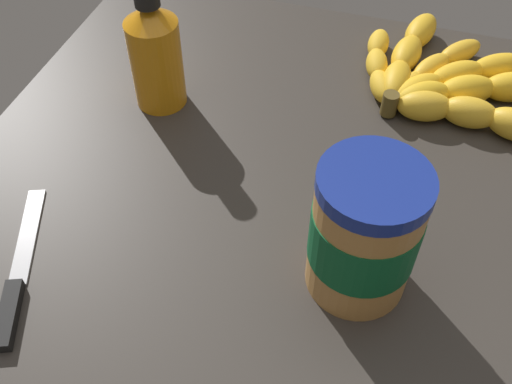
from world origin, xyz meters
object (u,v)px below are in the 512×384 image
banana_bunch (440,80)px  honey_bottle (155,54)px  butter_knife (18,276)px  peanut_butter_jar (364,233)px

banana_bunch → honey_bottle: bearing=110.0°
butter_knife → banana_bunch: bearing=-41.4°
honey_bottle → peanut_butter_jar: bearing=-124.2°
peanut_butter_jar → honey_bottle: size_ratio=0.91×
banana_bunch → peanut_butter_jar: bearing=171.0°
peanut_butter_jar → banana_bunch: bearing=-9.0°
honey_bottle → butter_knife: honey_bottle is taller
butter_knife → peanut_butter_jar: bearing=-72.8°
banana_bunch → peanut_butter_jar: size_ratio=1.61×
peanut_butter_jar → honey_bottle: 34.52cm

